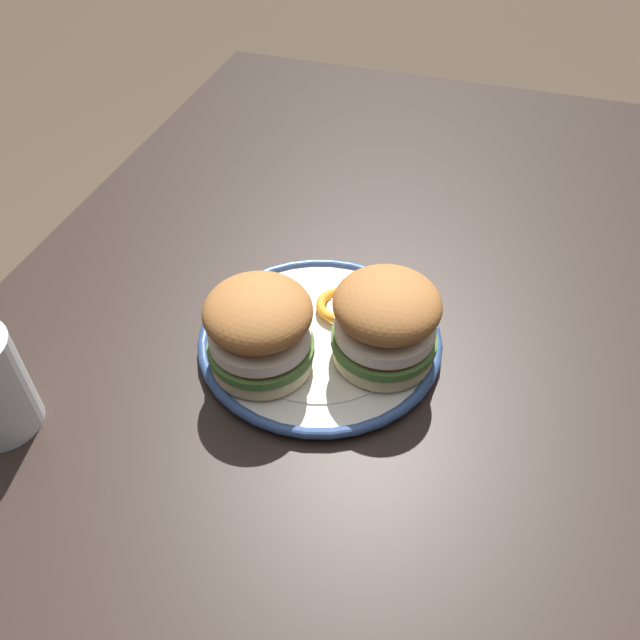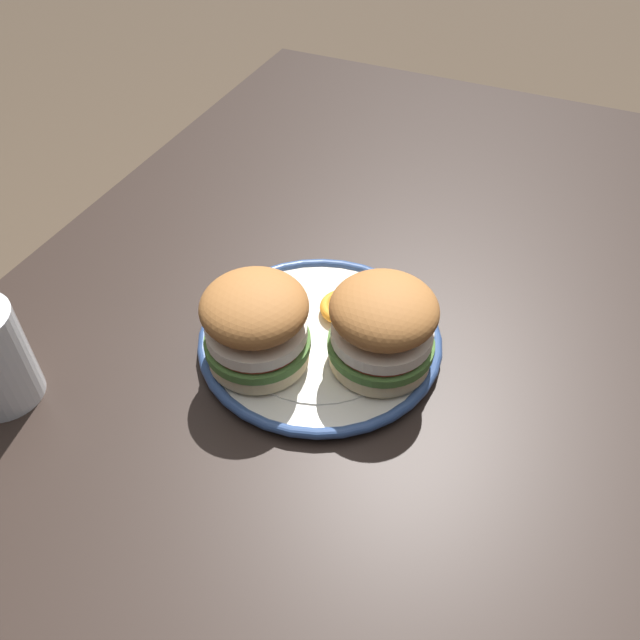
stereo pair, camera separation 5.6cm
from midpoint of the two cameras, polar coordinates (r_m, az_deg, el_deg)
The scene contains 7 objects.
ground_plane at distance 1.40m, azimuth 2.99°, elevation -24.44°, with size 8.00×8.00×0.00m, color #4C3D2D.
dining_table at distance 0.81m, azimuth 4.75°, elevation -6.95°, with size 1.46×0.91×0.77m.
dinner_plate at distance 0.73m, azimuth 2.22°, elevation -1.81°, with size 0.28×0.28×0.02m.
sandwich_half_left at distance 0.67m, azimuth 7.99°, elevation -0.61°, with size 0.15×0.15×0.10m.
sandwich_half_right at distance 0.66m, azimuth -3.31°, elevation -0.38°, with size 0.13×0.13×0.10m.
orange_peel_curled at distance 0.75m, azimuth 4.32°, elevation 1.05°, with size 0.08×0.08×0.01m.
orange_peel_strip_long at distance 0.76m, azimuth -1.69°, elevation 2.08°, with size 0.07×0.05×0.01m.
Camera 2 is at (-0.48, -0.17, 1.31)m, focal length 36.10 mm.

